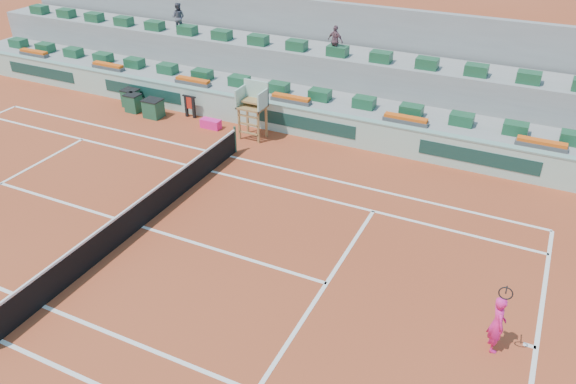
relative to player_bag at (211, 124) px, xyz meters
name	(u,v)px	position (x,y,z in m)	size (l,w,h in m)	color
ground	(142,227)	(2.15, -7.47, -0.20)	(90.00, 90.00, 0.00)	#9A3A1D
seating_tier_lower	(287,98)	(2.15, 3.23, 0.40)	(36.00, 4.00, 1.20)	#969593
seating_tier_upper	(302,73)	(2.15, 4.83, 1.10)	(36.00, 2.40, 2.60)	#969593
stadium_back_wall	(316,46)	(2.15, 6.43, 2.00)	(36.00, 0.40, 4.40)	#969593
player_bag	(211,124)	(0.00, 0.00, 0.00)	(0.90, 0.40, 0.40)	#FC208A
spectator_left	(178,17)	(-4.49, 4.44, 3.12)	(0.70, 0.55, 1.44)	#4F515D
spectator_mid	(335,41)	(4.05, 4.15, 3.07)	(0.79, 0.33, 1.34)	#7D535E
court_lines	(142,227)	(2.15, -7.47, -0.19)	(23.89, 11.09, 0.01)	white
tennis_net	(140,213)	(2.15, -7.47, 0.33)	(0.10, 11.97, 1.10)	black
advertising_hoarding	(266,115)	(2.17, 1.03, 0.43)	(36.00, 0.34, 1.26)	#A4CFBB
umpire_chair	(253,103)	(2.15, 0.03, 1.34)	(1.10, 0.90, 2.40)	olive
seat_row_lower	(278,88)	(2.15, 2.33, 1.22)	(32.90, 0.60, 0.44)	#1B5231
seat_row_upper	(297,45)	(2.15, 4.23, 2.62)	(32.90, 0.60, 0.44)	#1B5231
flower_planters	(240,90)	(0.65, 1.53, 1.13)	(26.80, 0.36, 0.28)	#4D4D4D
drink_cooler_a	(153,108)	(-2.99, -0.11, 0.22)	(0.82, 0.71, 0.84)	#1A4E33
drink_cooler_b	(133,103)	(-4.22, 0.02, 0.22)	(0.70, 0.60, 0.84)	#1A4E33
drink_cooler_c	(131,98)	(-4.73, 0.47, 0.22)	(0.75, 0.65, 0.84)	#1A4E33
towel_rack	(190,105)	(-1.47, 0.60, 0.40)	(0.68, 0.11, 1.03)	black
tennis_player	(497,323)	(13.05, -7.92, 0.59)	(0.55, 0.89, 2.28)	#FC208A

